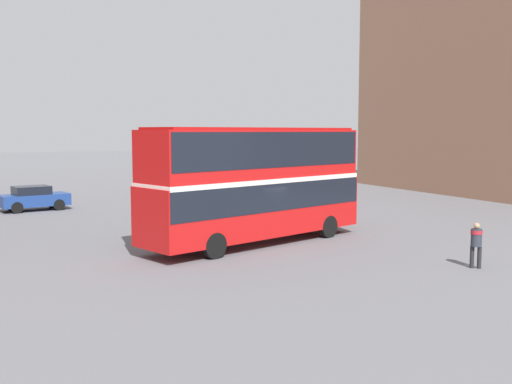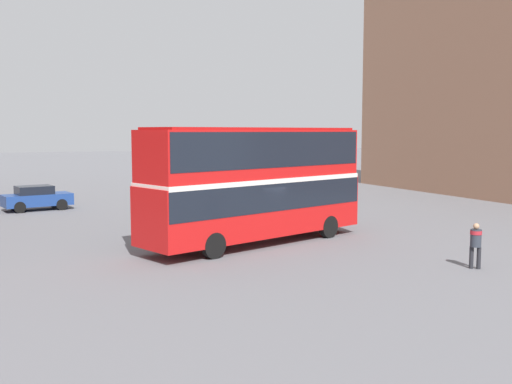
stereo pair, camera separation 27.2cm
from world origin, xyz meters
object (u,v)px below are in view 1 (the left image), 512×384
object	(u,v)px
double_decker_bus	(256,178)
parked_car_kerb_far	(34,198)
parked_car_kerb_near	(307,183)
pedestrian_foreground	(476,240)

from	to	relation	value
double_decker_bus	parked_car_kerb_far	size ratio (longest dim) A/B	2.60
double_decker_bus	parked_car_kerb_far	xyz separation A→B (m)	(-7.77, 15.28, -2.05)
double_decker_bus	parked_car_kerb_near	distance (m)	21.29
double_decker_bus	parked_car_kerb_near	size ratio (longest dim) A/B	2.61
double_decker_bus	pedestrian_foreground	distance (m)	9.11
double_decker_bus	pedestrian_foreground	bearing A→B (deg)	-73.73
pedestrian_foreground	parked_car_kerb_near	bearing A→B (deg)	-152.54
double_decker_bus	parked_car_kerb_near	xyz separation A→B (m)	(12.17, 17.35, -2.06)
parked_car_kerb_near	parked_car_kerb_far	bearing A→B (deg)	-163.83
double_decker_bus	pedestrian_foreground	size ratio (longest dim) A/B	6.77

